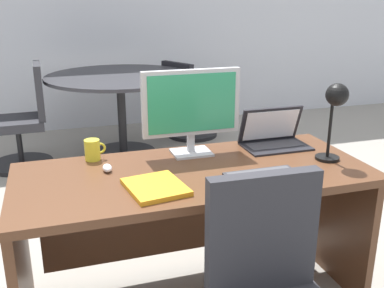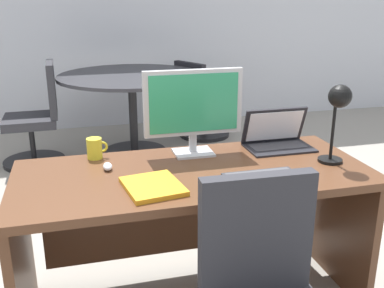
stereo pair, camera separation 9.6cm
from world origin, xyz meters
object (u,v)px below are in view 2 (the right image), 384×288
at_px(desk, 191,205).
at_px(meeting_chair_far, 38,124).
at_px(monitor, 193,106).
at_px(meeting_chair_near, 201,107).
at_px(laptop, 276,135).
at_px(desk_lamp, 338,107).
at_px(coffee_mug, 95,148).
at_px(keyboard, 262,178).
at_px(meeting_table, 132,94).
at_px(book, 153,186).
at_px(mouse, 108,167).

distance_m(desk, meeting_chair_far, 2.44).
distance_m(monitor, meeting_chair_near, 2.70).
distance_m(laptop, desk_lamp, 0.41).
bearing_deg(coffee_mug, desk, -29.09).
bearing_deg(coffee_mug, keyboard, -34.12).
height_order(keyboard, meeting_chair_far, meeting_chair_far).
relative_size(meeting_table, meeting_chair_far, 1.48).
relative_size(keyboard, coffee_mug, 3.15).
distance_m(laptop, coffee_mug, 0.97).
height_order(book, coffee_mug, coffee_mug).
bearing_deg(meeting_chair_far, coffee_mug, -77.96).
xyz_separation_m(keyboard, meeting_chair_near, (0.55, 2.93, -0.39)).
distance_m(mouse, book, 0.32).
bearing_deg(meeting_chair_far, meeting_chair_near, 14.26).
bearing_deg(meeting_chair_far, meeting_table, 1.40).
bearing_deg(desk, meeting_table, 89.66).
relative_size(mouse, meeting_chair_near, 0.09).
bearing_deg(desk_lamp, monitor, 153.81).
height_order(meeting_table, meeting_chair_far, meeting_chair_far).
bearing_deg(keyboard, laptop, 58.06).
distance_m(meeting_chair_near, meeting_chair_far, 1.74).
bearing_deg(keyboard, desk_lamp, 14.17).
bearing_deg(monitor, mouse, -165.36).
bearing_deg(meeting_chair_near, keyboard, -100.55).
relative_size(desk, laptop, 4.74).
xyz_separation_m(desk, desk_lamp, (0.68, -0.13, 0.49)).
bearing_deg(meeting_chair_near, coffee_mug, -116.97).
bearing_deg(keyboard, meeting_table, 95.66).
relative_size(coffee_mug, meeting_chair_near, 0.13).
relative_size(book, meeting_table, 0.22).
bearing_deg(coffee_mug, laptop, -3.38).
bearing_deg(desk, monitor, 72.55).
bearing_deg(mouse, monitor, 14.64).
bearing_deg(coffee_mug, meeting_chair_far, 102.04).
height_order(desk, book, book).
bearing_deg(book, desk, 42.39).
height_order(desk, monitor, monitor).
bearing_deg(keyboard, meeting_chair_far, 114.39).
bearing_deg(laptop, desk_lamp, -62.97).
height_order(laptop, mouse, laptop).
distance_m(keyboard, meeting_chair_far, 2.77).
height_order(monitor, laptop, monitor).
height_order(desk, coffee_mug, coffee_mug).
bearing_deg(mouse, book, -57.94).
xyz_separation_m(monitor, desk_lamp, (0.63, -0.31, 0.03)).
distance_m(coffee_mug, meeting_chair_far, 2.11).
height_order(keyboard, coffee_mug, coffee_mug).
height_order(book, meeting_chair_far, meeting_chair_far).
bearing_deg(mouse, meeting_chair_near, 65.46).
bearing_deg(desk, desk_lamp, -10.39).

